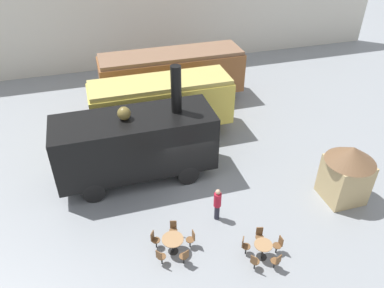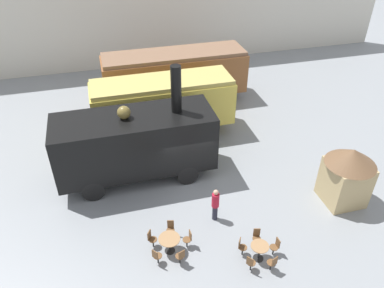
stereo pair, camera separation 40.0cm
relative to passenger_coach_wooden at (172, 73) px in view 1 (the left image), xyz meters
The scene contains 19 objects.
ground_plane 9.17m from the passenger_coach_wooden, 98.64° to the right, with size 80.00×80.00×0.00m, color gray.
backdrop_wall 7.58m from the passenger_coach_wooden, 100.72° to the left, with size 44.00×0.15×9.00m.
passenger_coach_wooden is the anchor object (origin of this frame).
passenger_coach_vintage 4.31m from the passenger_coach_wooden, 112.10° to the right, with size 8.20×2.65×3.59m.
steam_locomotive 8.54m from the passenger_coach_wooden, 115.98° to the right, with size 7.84×2.83×5.97m.
cafe_table_near 13.48m from the passenger_coach_wooden, 103.92° to the right, with size 0.90×0.90×0.77m.
cafe_table_mid 14.41m from the passenger_coach_wooden, 89.11° to the right, with size 0.75×0.75×0.78m.
cafe_chair_0 12.67m from the passenger_coach_wooden, 103.82° to the right, with size 0.36×0.39×0.87m.
cafe_chair_1 13.24m from the passenger_coach_wooden, 107.31° to the right, with size 0.40×0.40×0.87m.
cafe_chair_2 14.15m from the passenger_coach_wooden, 105.97° to the right, with size 0.41×0.40×0.87m.
cafe_chair_3 14.17m from the passenger_coach_wooden, 102.02° to the right, with size 0.38×0.39×0.87m.
cafe_chair_4 13.28m from the passenger_coach_wooden, 100.49° to the right, with size 0.36×0.36×0.87m.
cafe_chair_5 14.02m from the passenger_coach_wooden, 91.66° to the right, with size 0.40×0.39×0.87m.
cafe_chair_6 14.88m from the passenger_coach_wooden, 91.37° to the right, with size 0.41×0.40×0.87m.
cafe_chair_7 15.11m from the passenger_coach_wooden, 88.12° to the right, with size 0.38×0.39×0.87m.
cafe_chair_8 14.40m from the passenger_coach_wooden, 86.12° to the right, with size 0.36×0.36×0.87m.
cafe_chair_9 13.70m from the passenger_coach_wooden, 88.26° to the right, with size 0.36×0.38×0.87m.
visitor_person 11.80m from the passenger_coach_wooden, 94.04° to the right, with size 0.34×0.34×1.74m.
ticket_kiosk 13.27m from the passenger_coach_wooden, 65.49° to the right, with size 2.34×2.34×3.00m.
Camera 1 is at (-4.06, -14.35, 12.71)m, focal length 35.00 mm.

